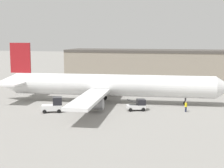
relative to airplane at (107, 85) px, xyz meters
The scene contains 6 objects.
ground_plane 3.41m from the airplane, ahead, with size 400.00×400.00×0.00m, color gray.
terminal_building 44.77m from the airplane, 78.91° to the left, with size 63.98×12.97×8.17m.
airplane is the anchor object (origin of this frame).
ground_crew_worker 15.36m from the airplane, 17.33° to the right, with size 0.38×0.38×1.74m.
baggage_tug 11.87m from the airplane, 123.21° to the right, with size 3.68×2.92×2.46m.
belt_loader_truck 8.75m from the airplane, 38.23° to the right, with size 3.47×2.87×1.91m.
Camera 1 is at (14.86, -60.68, 12.26)m, focal length 55.00 mm.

